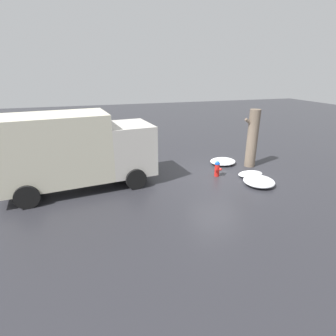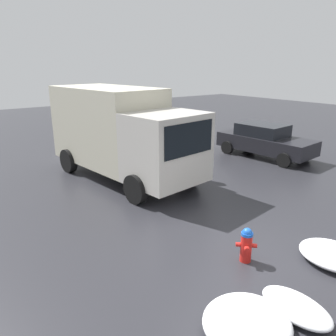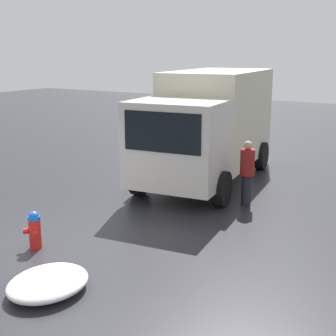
% 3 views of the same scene
% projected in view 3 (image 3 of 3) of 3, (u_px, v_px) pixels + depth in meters
% --- Properties ---
extents(ground_plane, '(60.00, 60.00, 0.00)m').
position_uv_depth(ground_plane, '(36.00, 248.00, 9.28)').
color(ground_plane, '#28282D').
extents(fire_hydrant, '(0.38, 0.38, 0.77)m').
position_uv_depth(fire_hydrant, '(35.00, 229.00, 9.18)').
color(fire_hydrant, red).
rests_on(fire_hydrant, ground_plane).
extents(delivery_truck, '(6.57, 3.19, 3.22)m').
position_uv_depth(delivery_truck, '(209.00, 123.00, 13.85)').
color(delivery_truck, beige).
rests_on(delivery_truck, ground_plane).
extents(pedestrian, '(0.36, 0.36, 1.66)m').
position_uv_depth(pedestrian, '(247.00, 170.00, 11.66)').
color(pedestrian, '#23232D').
rests_on(pedestrian, ground_plane).
extents(snow_pile_by_hydrant, '(1.40, 1.20, 0.30)m').
position_uv_depth(snow_pile_by_hydrant, '(48.00, 283.00, 7.58)').
color(snow_pile_by_hydrant, white).
rests_on(snow_pile_by_hydrant, ground_plane).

